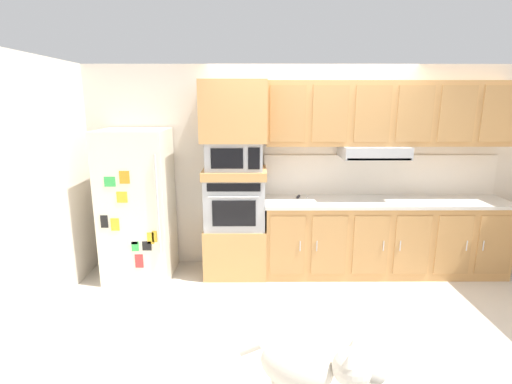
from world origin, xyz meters
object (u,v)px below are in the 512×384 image
Objects in this scene: built_in_oven at (235,202)px; screwdriver at (299,197)px; dog at (310,369)px; microwave at (235,155)px; refrigerator at (138,205)px.

built_in_oven is 4.43× the size of screwdriver.
built_in_oven is at bearing 126.54° from dog.
built_in_oven reaches higher than dog.
screwdriver is 2.53m from dog.
screwdriver is (0.78, 0.11, 0.03)m from built_in_oven.
microwave is 2.64m from dog.
microwave is at bearing 126.54° from dog.
dog is at bearing -76.35° from microwave.
dog is at bearing -94.68° from screwdriver.
screwdriver is at bearing 7.88° from built_in_oven.
built_in_oven is at bearing -172.12° from screwdriver.
dog is (1.72, -2.29, -0.45)m from refrigerator.
refrigerator is 1.98× the size of dog.
microwave is at bearing -0.77° from built_in_oven.
refrigerator is 1.93m from screwdriver.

